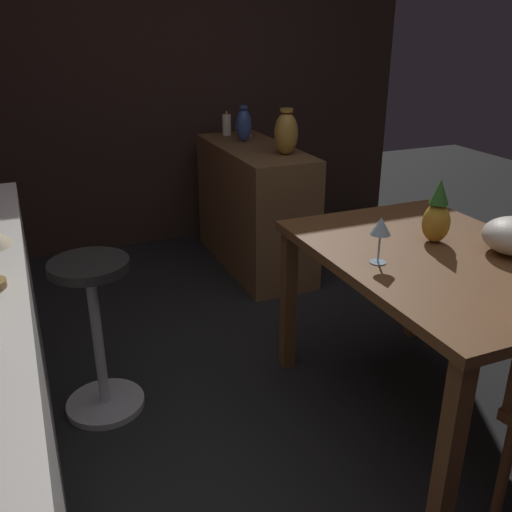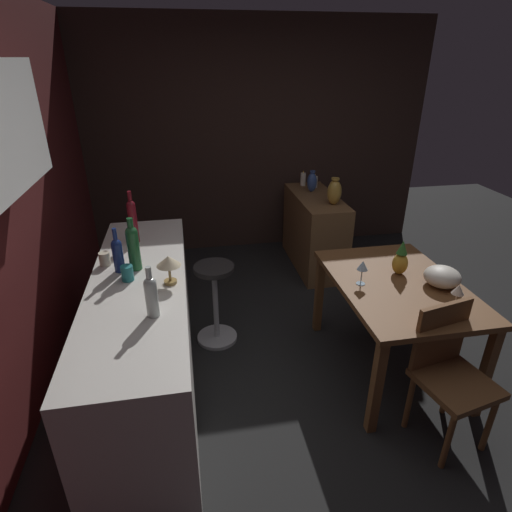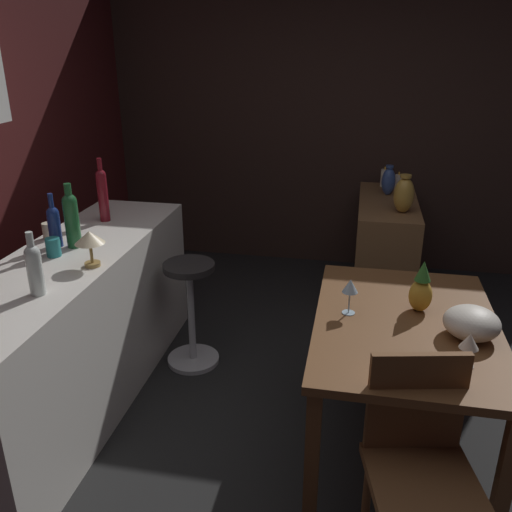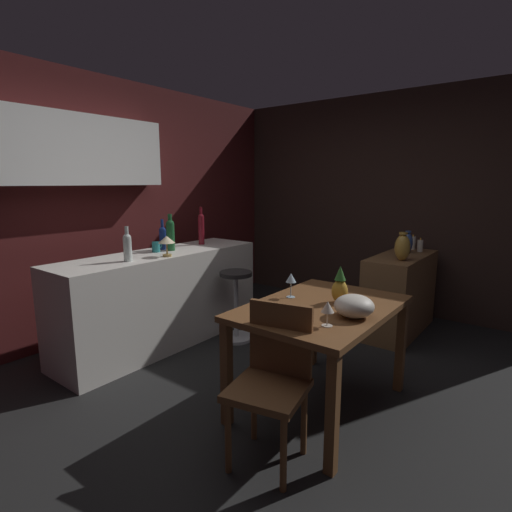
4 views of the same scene
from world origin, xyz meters
name	(u,v)px [view 1 (image 1 of 4)]	position (x,y,z in m)	size (l,w,h in m)	color
ground_plane	(335,443)	(0.00, 0.00, 0.00)	(9.00, 9.00, 0.00)	black
wall_side_right	(116,63)	(2.55, 0.30, 1.30)	(0.10, 4.40, 2.60)	#33231E
dining_table	(438,277)	(0.03, -0.44, 0.65)	(1.22, 0.85, 0.74)	brown
sideboard_cabinet	(254,207)	(1.81, -0.41, 0.41)	(1.10, 0.44, 0.82)	brown
bar_stool	(97,333)	(0.60, 0.81, 0.37)	(0.34, 0.34, 0.70)	#262323
wine_glass_right	(381,228)	(0.06, -0.17, 0.88)	(0.08, 0.08, 0.18)	silver
pineapple_centerpiece	(437,216)	(0.15, -0.51, 0.85)	(0.11, 0.11, 0.26)	gold
pillar_candle_tall	(227,125)	(2.24, -0.38, 0.89)	(0.06, 0.06, 0.17)	white
pillar_candle_short	(247,127)	(2.14, -0.49, 0.88)	(0.06, 0.06, 0.15)	white
vase_ceramic_blue	(244,125)	(1.98, -0.40, 0.93)	(0.11, 0.11, 0.24)	#334C8C
vase_brass	(286,133)	(1.52, -0.49, 0.95)	(0.14, 0.14, 0.27)	#B78C38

